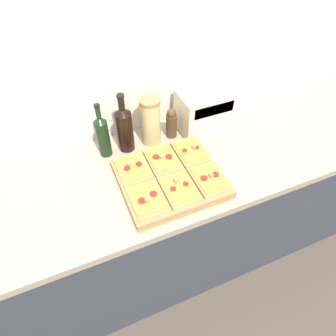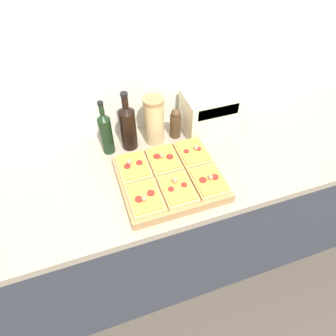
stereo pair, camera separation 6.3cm
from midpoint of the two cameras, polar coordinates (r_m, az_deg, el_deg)
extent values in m
plane|color=#4C4238|center=(2.08, 3.71, -23.43)|extent=(12.00, 12.00, 0.00)
cube|color=silver|center=(1.50, -5.59, 18.58)|extent=(6.00, 0.06, 2.50)
cube|color=#333842|center=(1.81, -0.03, -9.87)|extent=(2.60, 0.64, 0.89)
cube|color=gray|center=(1.45, -0.03, 0.21)|extent=(2.63, 0.67, 0.04)
cube|color=#A37A4C|center=(1.34, -0.84, -2.11)|extent=(0.44, 0.39, 0.04)
cube|color=tan|center=(1.35, -7.95, -0.24)|extent=(0.13, 0.18, 0.02)
cube|color=orange|center=(1.34, -8.01, 0.16)|extent=(0.12, 0.16, 0.01)
cylinder|color=maroon|center=(1.33, -9.17, -0.09)|extent=(0.03, 0.03, 0.00)
cylinder|color=maroon|center=(1.34, -6.90, 0.72)|extent=(0.03, 0.03, 0.00)
sphere|color=#937A5B|center=(1.33, -8.84, 0.77)|extent=(0.02, 0.02, 0.02)
cube|color=tan|center=(1.38, -2.32, 1.44)|extent=(0.13, 0.18, 0.02)
cube|color=orange|center=(1.37, -2.34, 1.85)|extent=(0.12, 0.16, 0.01)
cylinder|color=maroon|center=(1.37, -3.64, 2.10)|extent=(0.03, 0.03, 0.00)
cylinder|color=maroon|center=(1.36, -1.16, 2.16)|extent=(0.03, 0.03, 0.00)
sphere|color=#937A5B|center=(1.36, -2.66, 2.27)|extent=(0.02, 0.02, 0.02)
cube|color=tan|center=(1.42, 3.05, 3.04)|extent=(0.13, 0.18, 0.02)
cube|color=orange|center=(1.41, 3.08, 3.45)|extent=(0.12, 0.16, 0.01)
cylinder|color=maroon|center=(1.39, 1.92, 3.35)|extent=(0.02, 0.02, 0.00)
cylinder|color=maroon|center=(1.41, 4.22, 3.93)|extent=(0.02, 0.02, 0.00)
sphere|color=#937A5B|center=(1.40, 3.72, 4.06)|extent=(0.02, 0.02, 0.02)
cube|color=tan|center=(1.23, -5.36, -6.09)|extent=(0.13, 0.18, 0.02)
cube|color=orange|center=(1.22, -5.41, -5.69)|extent=(0.12, 0.16, 0.01)
cylinder|color=maroon|center=(1.21, -6.53, -6.25)|extent=(0.03, 0.03, 0.00)
cylinder|color=maroon|center=(1.22, -4.27, -4.96)|extent=(0.03, 0.03, 0.00)
sphere|color=#937A5B|center=(1.20, -5.48, -6.02)|extent=(0.02, 0.02, 0.02)
cube|color=tan|center=(1.26, 0.75, -4.10)|extent=(0.13, 0.18, 0.02)
cube|color=orange|center=(1.25, 0.76, -3.70)|extent=(0.12, 0.16, 0.01)
cylinder|color=maroon|center=(1.24, -0.47, -4.03)|extent=(0.03, 0.03, 0.00)
cylinder|color=maroon|center=(1.25, 2.00, -3.07)|extent=(0.03, 0.03, 0.00)
sphere|color=#937A5B|center=(1.26, 0.15, -2.29)|extent=(0.02, 0.02, 0.02)
cube|color=tan|center=(1.30, 6.49, -2.19)|extent=(0.13, 0.18, 0.02)
cube|color=orange|center=(1.29, 6.55, -1.78)|extent=(0.12, 0.16, 0.01)
cylinder|color=maroon|center=(1.28, 5.46, -1.96)|extent=(0.03, 0.03, 0.00)
cylinder|color=maroon|center=(1.30, 7.66, -1.26)|extent=(0.03, 0.03, 0.00)
sphere|color=#937A5B|center=(1.28, 6.90, -1.39)|extent=(0.02, 0.02, 0.02)
cylinder|color=black|center=(1.46, -13.41, 5.45)|extent=(0.06, 0.06, 0.20)
cone|color=black|center=(1.39, -14.21, 8.93)|extent=(0.06, 0.06, 0.03)
cylinder|color=black|center=(1.36, -14.52, 10.26)|extent=(0.02, 0.02, 0.05)
cylinder|color=black|center=(1.34, -14.77, 11.34)|extent=(0.03, 0.03, 0.01)
cylinder|color=black|center=(1.46, -9.40, 6.83)|extent=(0.08, 0.08, 0.21)
cone|color=black|center=(1.39, -10.01, 10.65)|extent=(0.08, 0.08, 0.03)
cylinder|color=black|center=(1.36, -10.25, 12.12)|extent=(0.03, 0.03, 0.06)
cylinder|color=black|center=(1.35, -10.44, 13.31)|extent=(0.03, 0.03, 0.01)
cylinder|color=tan|center=(1.48, -4.57, 8.53)|extent=(0.10, 0.10, 0.24)
cylinder|color=#937047|center=(1.41, -4.88, 12.58)|extent=(0.10, 0.10, 0.02)
cylinder|color=#47331E|center=(1.54, -0.53, 8.02)|extent=(0.06, 0.06, 0.13)
sphere|color=#47331E|center=(1.49, -0.55, 10.35)|extent=(0.05, 0.05, 0.05)
cube|color=beige|center=(1.58, 5.77, 10.80)|extent=(0.27, 0.19, 0.21)
cube|color=black|center=(1.48, 7.57, 10.90)|extent=(0.21, 0.01, 0.06)
cube|color=black|center=(1.64, 10.42, 12.15)|extent=(0.02, 0.02, 0.02)
camera|label=1|loc=(0.03, -91.35, -1.44)|focal=32.00mm
camera|label=2|loc=(0.03, 88.65, 1.44)|focal=32.00mm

